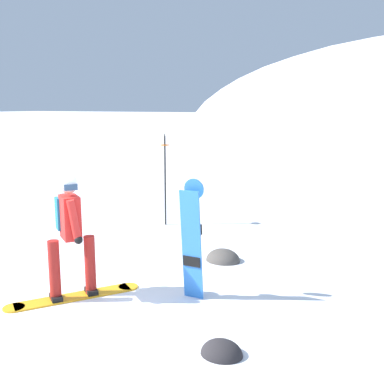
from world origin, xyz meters
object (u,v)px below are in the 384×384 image
spare_snowboard (192,239)px  piste_marker_near (165,173)px  rock_dark (223,261)px  snowboarder_main (70,232)px  rock_mid (222,355)px

spare_snowboard → piste_marker_near: bearing=124.9°
rock_dark → snowboarder_main: bearing=-118.4°
snowboarder_main → rock_mid: (2.41, -0.48, -0.92)m
snowboarder_main → piste_marker_near: piste_marker_near is taller
snowboarder_main → rock_mid: bearing=-11.1°
spare_snowboard → rock_dark: spare_snowboard is taller
piste_marker_near → rock_mid: piste_marker_near is taller
spare_snowboard → rock_dark: (-0.23, 1.64, -0.84)m
snowboarder_main → spare_snowboard: size_ratio=1.04×
spare_snowboard → piste_marker_near: size_ratio=0.82×
rock_dark → rock_mid: 3.02m
snowboarder_main → rock_dark: 2.79m
piste_marker_near → rock_mid: bearing=-54.0°
piste_marker_near → rock_mid: 5.65m
piste_marker_near → rock_dark: (2.09, -1.68, -1.15)m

